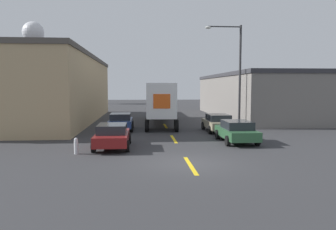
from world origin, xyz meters
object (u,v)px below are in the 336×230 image
(fire_hydrant, at_px, (76,146))
(parked_car_left_far, at_px, (121,121))
(water_tower, at_px, (33,34))
(street_lamp, at_px, (236,69))
(semi_truck, at_px, (161,100))
(parked_car_left_near, at_px, (112,135))
(parked_car_right_near, at_px, (236,131))
(parked_car_right_mid, at_px, (218,122))

(fire_hydrant, bearing_deg, parked_car_left_far, 79.58)
(parked_car_left_far, relative_size, water_tower, 0.25)
(street_lamp, height_order, fire_hydrant, street_lamp)
(semi_truck, relative_size, parked_car_left_near, 3.18)
(parked_car_left_near, height_order, street_lamp, street_lamp)
(parked_car_left_near, relative_size, parked_car_left_far, 1.00)
(parked_car_right_near, distance_m, parked_car_right_mid, 5.19)
(parked_car_right_mid, bearing_deg, parked_car_left_near, -140.65)
(parked_car_left_far, bearing_deg, fire_hydrant, -100.42)
(parked_car_right_near, height_order, street_lamp, street_lamp)
(parked_car_left_far, distance_m, fire_hydrant, 9.99)
(parked_car_left_near, bearing_deg, fire_hydrant, -136.96)
(parked_car_right_near, bearing_deg, semi_truck, 110.28)
(parked_car_right_near, height_order, water_tower, water_tower)
(parked_car_right_near, bearing_deg, fire_hydrant, -162.88)
(parked_car_left_near, bearing_deg, parked_car_right_near, 9.41)
(parked_car_left_far, relative_size, parked_car_right_near, 1.00)
(parked_car_left_near, xyz_separation_m, parked_car_right_mid, (7.94, 6.51, 0.00))
(water_tower, bearing_deg, parked_car_left_far, -65.26)
(parked_car_left_far, height_order, parked_car_right_near, same)
(semi_truck, relative_size, street_lamp, 1.56)
(fire_hydrant, bearing_deg, parked_car_left_near, 43.04)
(parked_car_left_far, height_order, parked_car_right_mid, same)
(fire_hydrant, bearing_deg, water_tower, 109.20)
(semi_truck, height_order, parked_car_left_near, semi_truck)
(parked_car_right_mid, distance_m, street_lamp, 5.58)
(fire_hydrant, bearing_deg, parked_car_right_near, 17.12)
(parked_car_left_far, bearing_deg, water_tower, 114.74)
(fire_hydrant, bearing_deg, semi_truck, 69.02)
(semi_truck, distance_m, street_lamp, 7.93)
(parked_car_left_far, distance_m, parked_car_right_near, 10.46)
(parked_car_right_mid, xyz_separation_m, water_tower, (-29.31, 48.01, 14.34))
(parked_car_right_near, bearing_deg, parked_car_left_near, -170.59)
(parked_car_right_mid, distance_m, water_tower, 58.05)
(parked_car_left_near, height_order, water_tower, water_tower)
(parked_car_left_far, bearing_deg, parked_car_right_near, -40.67)
(parked_car_left_near, relative_size, water_tower, 0.25)
(parked_car_right_mid, bearing_deg, water_tower, 121.41)
(water_tower, distance_m, fire_hydrant, 61.29)
(parked_car_right_mid, height_order, water_tower, water_tower)
(parked_car_right_mid, xyz_separation_m, street_lamp, (2.16, 2.51, 4.49))
(water_tower, xyz_separation_m, fire_hydrant, (19.57, -56.20, -14.66))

